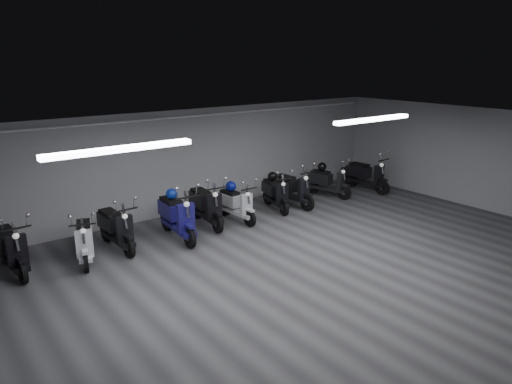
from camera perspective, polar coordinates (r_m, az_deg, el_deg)
floor at (r=9.26m, az=5.60°, el=-10.52°), size 14.00×10.00×0.01m
ceiling at (r=8.40m, az=6.12°, el=6.90°), size 14.00×10.00×0.01m
back_wall at (r=12.72m, az=-9.66°, el=3.41°), size 14.00×0.01×2.80m
right_wall at (r=14.32m, az=26.94°, el=3.29°), size 0.01×10.00×2.80m
fluor_strip_left at (r=7.66m, az=-16.03°, el=5.00°), size 2.40×0.18×0.08m
fluor_strip_right at (r=11.27m, az=13.90°, el=8.50°), size 2.40×0.18×0.08m
conduit at (r=12.44m, az=-9.74°, el=8.84°), size 13.60×0.05×0.05m
scooter_1 at (r=10.40m, az=-27.57°, el=-5.24°), size 0.74×1.86×1.35m
scooter_2 at (r=10.39m, az=-20.04°, el=-4.74°), size 1.02×1.74×1.23m
scooter_3 at (r=10.80m, az=-16.58°, el=-3.39°), size 0.67×1.80×1.32m
scooter_4 at (r=11.08m, az=-9.53°, el=-2.06°), size 0.80×2.00×1.46m
scooter_5 at (r=11.87m, az=-6.05°, el=-0.88°), size 0.81×1.91×1.38m
scooter_6 at (r=12.17m, az=-2.39°, el=-0.80°), size 0.62×1.66×1.22m
scooter_7 at (r=13.07m, az=2.39°, el=0.47°), size 0.98×1.77×1.25m
scooter_8 at (r=13.44m, az=4.40°, el=1.07°), size 0.70×1.84×1.34m
scooter_9 at (r=14.47m, az=8.73°, el=1.82°), size 1.00×1.76×1.24m
scooter_10 at (r=15.33m, az=13.23°, el=2.59°), size 0.72×1.86×1.36m
helmet_0 at (r=13.20m, az=1.98°, el=1.90°), size 0.26×0.26×0.26m
helmet_1 at (r=14.52m, az=7.97°, el=3.04°), size 0.27×0.27×0.27m
helmet_2 at (r=12.26m, az=-3.05°, el=0.69°), size 0.27×0.27×0.27m
helmet_3 at (r=11.23m, az=-10.16°, el=-0.22°), size 0.26×0.26×0.26m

